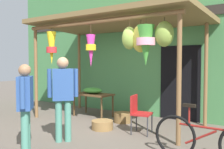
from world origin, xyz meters
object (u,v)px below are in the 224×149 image
(wicker_basket_spare, at_px, (102,125))
(customer_foreground, at_px, (25,101))
(folding_chair, at_px, (138,111))
(parked_bicycle, at_px, (207,140))
(display_table, at_px, (93,96))
(flower_heap_on_table, at_px, (93,91))
(wicker_basket_by_table, at_px, (123,117))
(vendor_in_orange, at_px, (63,92))

(wicker_basket_spare, bearing_deg, customer_foreground, -93.80)
(folding_chair, bearing_deg, customer_foreground, -114.40)
(wicker_basket_spare, height_order, parked_bicycle, parked_bicycle)
(display_table, xyz_separation_m, folding_chair, (1.92, -0.77, -0.07))
(flower_heap_on_table, xyz_separation_m, wicker_basket_spare, (1.12, -1.00, -0.64))
(flower_heap_on_table, distance_m, folding_chair, 2.15)
(folding_chair, distance_m, parked_bicycle, 1.85)
(wicker_basket_by_table, relative_size, vendor_in_orange, 0.28)
(folding_chair, bearing_deg, wicker_basket_spare, -167.78)
(parked_bicycle, height_order, vendor_in_orange, vendor_in_orange)
(display_table, distance_m, wicker_basket_by_table, 1.17)
(display_table, bearing_deg, wicker_basket_by_table, -5.16)
(flower_heap_on_table, xyz_separation_m, customer_foreground, (0.99, -2.99, 0.16))
(parked_bicycle, bearing_deg, wicker_basket_spare, 166.49)
(wicker_basket_spare, bearing_deg, parked_bicycle, -13.51)
(wicker_basket_by_table, bearing_deg, display_table, 174.84)
(flower_heap_on_table, relative_size, folding_chair, 0.73)
(flower_heap_on_table, bearing_deg, customer_foreground, -71.73)
(flower_heap_on_table, height_order, wicker_basket_spare, flower_heap_on_table)
(parked_bicycle, xyz_separation_m, vendor_in_orange, (-2.59, -0.56, 0.64))
(wicker_basket_by_table, xyz_separation_m, wicker_basket_spare, (-0.01, -0.86, -0.02))
(parked_bicycle, bearing_deg, vendor_in_orange, -167.71)
(display_table, distance_m, folding_chair, 2.07)
(display_table, height_order, customer_foreground, customer_foreground)
(flower_heap_on_table, height_order, folding_chair, folding_chair)
(folding_chair, bearing_deg, vendor_in_orange, -124.22)
(display_table, bearing_deg, folding_chair, -21.84)
(vendor_in_orange, bearing_deg, folding_chair, 55.78)
(wicker_basket_by_table, height_order, wicker_basket_spare, wicker_basket_by_table)
(wicker_basket_by_table, bearing_deg, customer_foreground, -92.94)
(folding_chair, distance_m, vendor_in_orange, 1.71)
(folding_chair, relative_size, parked_bicycle, 0.48)
(flower_heap_on_table, relative_size, wicker_basket_spare, 1.22)
(wicker_basket_by_table, distance_m, wicker_basket_spare, 0.86)
(vendor_in_orange, bearing_deg, parked_bicycle, 12.29)
(wicker_basket_by_table, bearing_deg, vendor_in_orange, -92.31)
(wicker_basket_spare, relative_size, customer_foreground, 0.33)
(parked_bicycle, bearing_deg, display_table, 156.50)
(display_table, distance_m, customer_foreground, 3.10)
(flower_heap_on_table, distance_m, wicker_basket_by_table, 1.30)
(vendor_in_orange, relative_size, customer_foreground, 1.08)
(flower_heap_on_table, distance_m, parked_bicycle, 4.00)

